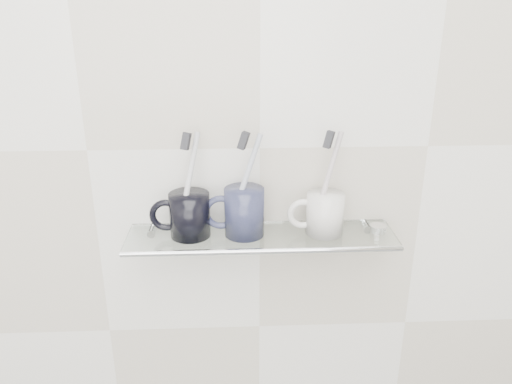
{
  "coord_description": "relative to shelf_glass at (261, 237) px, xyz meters",
  "views": [
    {
      "loc": [
        -0.05,
        0.2,
        1.51
      ],
      "look_at": [
        -0.01,
        1.04,
        1.19
      ],
      "focal_mm": 35.0,
      "sensor_mm": 36.0,
      "label": 1
    }
  ],
  "objects": [
    {
      "name": "bristles_right",
      "position": [
        0.12,
        0.0,
        0.19
      ],
      "size": [
        0.03,
        0.03,
        0.04
      ],
      "primitive_type": "cube",
      "rotation": [
        -0.19,
        0.19,
        -0.41
      ],
      "color": "#26272B",
      "rests_on": "toothbrush_right"
    },
    {
      "name": "toothbrush_right",
      "position": [
        0.12,
        0.0,
        0.1
      ],
      "size": [
        0.06,
        0.03,
        0.19
      ],
      "primitive_type": "cylinder",
      "rotation": [
        -0.19,
        0.19,
        -0.41
      ],
      "color": "#BCA2A1",
      "rests_on": "mug_right"
    },
    {
      "name": "mug_right",
      "position": [
        0.12,
        0.0,
        0.04
      ],
      "size": [
        0.09,
        0.09,
        0.08
      ],
      "primitive_type": "cylinder",
      "rotation": [
        0.0,
        0.0,
        -0.43
      ],
      "color": "white",
      "rests_on": "shelf_glass"
    },
    {
      "name": "mug_center_handle",
      "position": [
        -0.07,
        0.0,
        0.05
      ],
      "size": [
        0.07,
        0.01,
        0.07
      ],
      "primitive_type": "torus",
      "rotation": [
        1.57,
        0.0,
        0.0
      ],
      "color": "black",
      "rests_on": "mug_center"
    },
    {
      "name": "chrome_cap",
      "position": [
        0.22,
        0.0,
        0.01
      ],
      "size": [
        0.03,
        0.03,
        0.01
      ],
      "primitive_type": "cylinder",
      "color": "silver",
      "rests_on": "shelf_glass"
    },
    {
      "name": "wall_back",
      "position": [
        0.0,
        0.06,
        0.15
      ],
      "size": [
        2.5,
        0.0,
        2.5
      ],
      "primitive_type": "plane",
      "rotation": [
        1.57,
        0.0,
        0.0
      ],
      "color": "silver",
      "rests_on": "ground"
    },
    {
      "name": "shelf_glass",
      "position": [
        0.0,
        0.0,
        0.0
      ],
      "size": [
        0.5,
        0.12,
        0.01
      ],
      "primitive_type": "cube",
      "color": "silver",
      "rests_on": "wall_back"
    },
    {
      "name": "toothbrush_center",
      "position": [
        -0.03,
        0.0,
        0.1
      ],
      "size": [
        0.07,
        0.03,
        0.18
      ],
      "primitive_type": "cylinder",
      "rotation": [
        -0.15,
        0.29,
        -0.27
      ],
      "color": "#A6B1C6",
      "rests_on": "mug_center"
    },
    {
      "name": "bracket_right",
      "position": [
        0.21,
        0.05,
        -0.01
      ],
      "size": [
        0.02,
        0.03,
        0.02
      ],
      "primitive_type": "cylinder",
      "rotation": [
        1.57,
        0.0,
        0.0
      ],
      "color": "silver",
      "rests_on": "wall_back"
    },
    {
      "name": "shelf_rail",
      "position": [
        0.0,
        -0.06,
        0.0
      ],
      "size": [
        0.5,
        0.01,
        0.01
      ],
      "primitive_type": "cylinder",
      "rotation": [
        0.0,
        1.57,
        0.0
      ],
      "color": "silver",
      "rests_on": "shelf_glass"
    },
    {
      "name": "mug_left",
      "position": [
        -0.13,
        0.0,
        0.05
      ],
      "size": [
        0.1,
        0.1,
        0.08
      ],
      "primitive_type": "cylinder",
      "rotation": [
        0.0,
        0.0,
        0.41
      ],
      "color": "black",
      "rests_on": "shelf_glass"
    },
    {
      "name": "mug_left_handle",
      "position": [
        -0.17,
        0.0,
        0.05
      ],
      "size": [
        0.06,
        0.01,
        0.06
      ],
      "primitive_type": "torus",
      "rotation": [
        1.57,
        0.0,
        0.0
      ],
      "color": "black",
      "rests_on": "mug_left"
    },
    {
      "name": "mug_right_handle",
      "position": [
        0.08,
        0.0,
        0.04
      ],
      "size": [
        0.06,
        0.01,
        0.06
      ],
      "primitive_type": "torus",
      "rotation": [
        1.57,
        0.0,
        0.0
      ],
      "color": "white",
      "rests_on": "mug_right"
    },
    {
      "name": "bracket_left",
      "position": [
        -0.21,
        0.05,
        -0.01
      ],
      "size": [
        0.02,
        0.03,
        0.02
      ],
      "primitive_type": "cylinder",
      "rotation": [
        1.57,
        0.0,
        0.0
      ],
      "color": "silver",
      "rests_on": "wall_back"
    },
    {
      "name": "bristles_center",
      "position": [
        -0.03,
        0.0,
        0.19
      ],
      "size": [
        0.03,
        0.03,
        0.04
      ],
      "primitive_type": "cube",
      "rotation": [
        -0.15,
        0.29,
        -0.27
      ],
      "color": "#26272B",
      "rests_on": "toothbrush_center"
    },
    {
      "name": "mug_center",
      "position": [
        -0.03,
        0.0,
        0.05
      ],
      "size": [
        0.08,
        0.08,
        0.09
      ],
      "primitive_type": "cylinder",
      "rotation": [
        0.0,
        0.0,
        0.13
      ],
      "color": "black",
      "rests_on": "shelf_glass"
    },
    {
      "name": "toothbrush_left",
      "position": [
        -0.13,
        0.0,
        0.1
      ],
      "size": [
        0.05,
        0.06,
        0.19
      ],
      "primitive_type": "cylinder",
      "rotation": [
        -0.26,
        0.17,
        -0.15
      ],
      "color": "silver",
      "rests_on": "mug_left"
    },
    {
      "name": "bristles_left",
      "position": [
        -0.13,
        0.0,
        0.19
      ],
      "size": [
        0.02,
        0.03,
        0.04
      ],
      "primitive_type": "cube",
      "rotation": [
        -0.26,
        0.17,
        -0.15
      ],
      "color": "#26272B",
      "rests_on": "toothbrush_left"
    }
  ]
}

